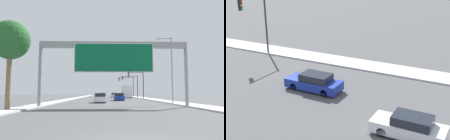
% 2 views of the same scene
% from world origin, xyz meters
% --- Properties ---
extents(car_mid_right, '(1.89, 4.76, 1.48)m').
position_xyz_m(car_mid_right, '(1.75, 37.37, 0.70)').
color(car_mid_right, navy).
rests_on(car_mid_right, ground).
extents(car_far_left, '(1.79, 4.61, 1.49)m').
position_xyz_m(car_far_left, '(-1.75, 28.29, 0.70)').
color(car_far_left, silver).
rests_on(car_far_left, ground).
extents(traffic_light_near_intersection, '(4.10, 0.32, 6.88)m').
position_xyz_m(traffic_light_near_intersection, '(7.30, 48.00, 4.57)').
color(traffic_light_near_intersection, '#2D2D30').
rests_on(traffic_light_near_intersection, ground).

